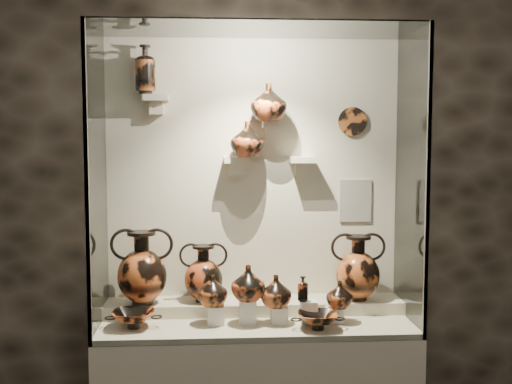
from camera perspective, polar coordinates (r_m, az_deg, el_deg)
wall_back at (r=3.75m, az=-0.28°, el=1.40°), size 5.00×0.02×3.20m
front_tier at (r=3.58m, az=0.04°, el=-11.59°), size 1.68×0.58×0.03m
rear_tier at (r=3.74m, az=-0.14°, el=-10.31°), size 1.70×0.25×0.10m
back_panel at (r=3.75m, az=-0.27°, el=1.40°), size 1.70×0.03×1.60m
glass_front at (r=3.14m, az=0.39°, el=0.67°), size 1.70×0.01×1.60m
glass_left at (r=3.48m, az=-13.99°, el=0.96°), size 0.01×0.60×1.60m
glass_right at (r=3.59m, az=13.65°, el=1.09°), size 0.01×0.60×1.60m
glass_top at (r=3.47m, az=0.04°, el=14.28°), size 1.70×0.60×0.01m
frame_post_left at (r=3.20m, az=-14.81°, el=0.58°), size 0.02×0.02×1.60m
frame_post_right at (r=3.31m, az=15.03°, el=0.73°), size 0.02×0.02×1.60m
pedestal_a at (r=3.50m, az=-3.57°, el=-10.85°), size 0.09×0.09×0.10m
pedestal_b at (r=3.50m, az=-0.74°, el=-10.59°), size 0.09×0.09×0.13m
pedestal_c at (r=3.52m, az=2.08°, el=-10.85°), size 0.09×0.09×0.09m
pedestal_d at (r=3.54m, az=4.70°, el=-10.54°), size 0.09×0.09×0.12m
pedestal_e at (r=3.56m, az=6.97°, el=-10.77°), size 0.09×0.09×0.08m
bracket_ul at (r=3.68m, az=-8.88°, el=8.28°), size 0.14×0.12×0.04m
bracket_ca at (r=3.66m, az=-1.77°, el=2.87°), size 0.14×0.12×0.04m
bracket_cb at (r=3.67m, az=1.36°, el=6.00°), size 0.10×0.12×0.04m
bracket_cc at (r=3.70m, az=4.14°, el=2.88°), size 0.14×0.12×0.04m
amphora_left at (r=3.64m, az=-10.10°, el=-6.63°), size 0.40×0.40×0.41m
amphora_mid at (r=3.66m, az=-4.69°, el=-7.21°), size 0.32×0.32×0.32m
amphora_right at (r=3.73m, az=9.05°, el=-6.65°), size 0.33×0.33×0.37m
jug_a at (r=3.47m, az=-3.92°, el=-8.70°), size 0.19×0.19×0.17m
jug_b at (r=3.45m, az=-0.70°, el=-8.08°), size 0.24×0.24×0.19m
jug_c at (r=3.47m, az=1.78°, el=-8.81°), size 0.17×0.17×0.18m
jug_e at (r=3.53m, az=7.41°, el=-9.03°), size 0.15×0.15×0.15m
lekythos_small at (r=3.48m, az=4.18°, el=-8.44°), size 0.07×0.07×0.15m
kylix_left at (r=3.49m, az=-10.83°, el=-10.89°), size 0.32×0.28×0.11m
kylix_right at (r=3.42m, az=5.53°, el=-11.18°), size 0.32×0.29×0.11m
lekythos_tall at (r=3.68m, az=-9.82°, el=10.94°), size 0.15×0.15×0.31m
ovoid_vase_a at (r=3.62m, az=-0.77°, el=4.72°), size 0.24×0.24×0.20m
ovoid_vase_b at (r=3.62m, az=1.13°, el=7.97°), size 0.25×0.25×0.21m
wall_plate at (r=3.79m, az=8.57°, el=6.22°), size 0.17×0.02×0.17m
info_placard at (r=3.82m, az=8.84°, el=-0.78°), size 0.19×0.01×0.25m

